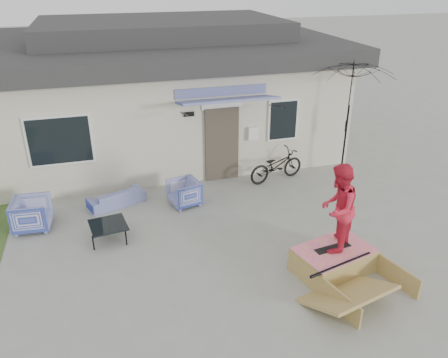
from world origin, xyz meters
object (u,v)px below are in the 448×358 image
object	(u,v)px
coffee_table	(109,232)
skateboard	(333,247)
armchair_right	(184,191)
armchair_left	(32,213)
skate_ramp	(333,260)
skater	(338,207)
bicycle	(277,162)
patio_umbrella	(348,117)
loveseat	(116,195)

from	to	relation	value
coffee_table	skateboard	world-z (taller)	skateboard
armchair_right	armchair_left	bearing A→B (deg)	-100.82
skate_ramp	skater	xyz separation A→B (m)	(-0.01, 0.05, 1.18)
armchair_left	skater	size ratio (longest dim) A/B	0.47
coffee_table	bicycle	world-z (taller)	bicycle
skateboard	skater	world-z (taller)	skater
bicycle	skateboard	bearing A→B (deg)	159.91
armchair_right	coffee_table	world-z (taller)	armchair_right
coffee_table	patio_umbrella	size ratio (longest dim) A/B	0.27
bicycle	skater	size ratio (longest dim) A/B	0.97
bicycle	skate_ramp	world-z (taller)	bicycle
skater	bicycle	bearing A→B (deg)	-143.21
armchair_left	skate_ramp	bearing A→B (deg)	-115.09
armchair_right	skater	size ratio (longest dim) A/B	0.41
coffee_table	skateboard	xyz separation A→B (m)	(4.23, -2.35, 0.32)
loveseat	armchair_left	size ratio (longest dim) A/B	1.71
skate_ramp	skateboard	distance (m)	0.27
armchair_left	patio_umbrella	bearing A→B (deg)	-80.75
armchair_right	loveseat	bearing A→B (deg)	-119.43
skateboard	skater	xyz separation A→B (m)	(-0.00, 0.00, 0.91)
armchair_left	bicycle	world-z (taller)	bicycle
armchair_right	skate_ramp	distance (m)	4.22
loveseat	patio_umbrella	xyz separation A→B (m)	(6.44, 0.04, 1.47)
armchair_right	coffee_table	size ratio (longest dim) A/B	0.94
armchair_left	patio_umbrella	size ratio (longest dim) A/B	0.29
coffee_table	skateboard	size ratio (longest dim) A/B	1.01
skate_ramp	skateboard	bearing A→B (deg)	90.00
armchair_left	armchair_right	distance (m)	3.61
coffee_table	skateboard	bearing A→B (deg)	-29.05
armchair_right	bicycle	world-z (taller)	bicycle
patio_umbrella	bicycle	bearing A→B (deg)	174.44
coffee_table	skateboard	distance (m)	4.85
armchair_right	skateboard	distance (m)	4.17
patio_umbrella	skate_ramp	distance (m)	4.97
bicycle	patio_umbrella	size ratio (longest dim) A/B	0.61
loveseat	skateboard	distance (m)	5.61
loveseat	armchair_right	bearing A→B (deg)	144.01
coffee_table	skater	world-z (taller)	skater
bicycle	loveseat	bearing A→B (deg)	79.69
armchair_right	skater	xyz separation A→B (m)	(2.29, -3.49, 1.06)
patio_umbrella	skateboard	distance (m)	4.86
bicycle	skate_ramp	xyz separation A→B (m)	(-0.49, -4.24, -0.30)
coffee_table	skate_ramp	bearing A→B (deg)	-29.47
armchair_left	armchair_right	xyz separation A→B (m)	(3.60, 0.18, -0.05)
bicycle	skateboard	size ratio (longest dim) A/B	2.24
skate_ramp	skater	distance (m)	1.18
armchair_right	bicycle	distance (m)	2.89
loveseat	coffee_table	bearing A→B (deg)	60.52
skater	loveseat	bearing A→B (deg)	-91.35
coffee_table	bicycle	bearing A→B (deg)	21.27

